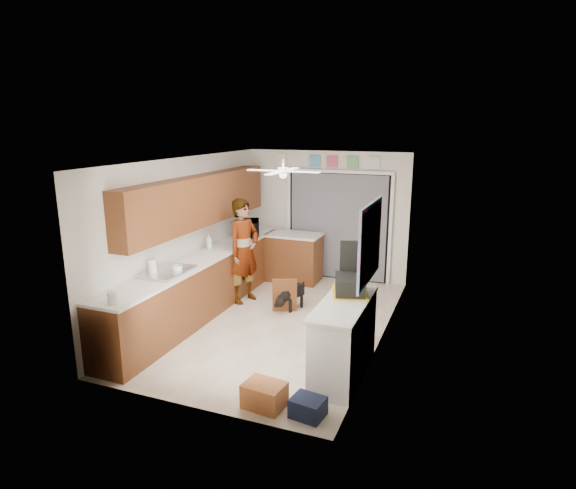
% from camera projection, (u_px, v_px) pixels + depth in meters
% --- Properties ---
extents(floor, '(5.00, 5.00, 0.00)m').
position_uv_depth(floor, '(279.00, 322.00, 7.51)').
color(floor, beige).
rests_on(floor, ground).
extents(ceiling, '(5.00, 5.00, 0.00)m').
position_uv_depth(ceiling, '(278.00, 160.00, 6.90)').
color(ceiling, white).
rests_on(ceiling, ground).
extents(wall_back, '(3.20, 0.00, 3.20)m').
position_uv_depth(wall_back, '(327.00, 215.00, 9.46)').
color(wall_back, silver).
rests_on(wall_back, ground).
extents(wall_front, '(3.20, 0.00, 3.20)m').
position_uv_depth(wall_front, '(186.00, 299.00, 4.95)').
color(wall_front, silver).
rests_on(wall_front, ground).
extents(wall_left, '(0.00, 5.00, 5.00)m').
position_uv_depth(wall_left, '(187.00, 235.00, 7.77)').
color(wall_left, silver).
rests_on(wall_left, ground).
extents(wall_right, '(0.00, 5.00, 5.00)m').
position_uv_depth(wall_right, '(385.00, 254.00, 6.64)').
color(wall_right, silver).
rests_on(wall_right, ground).
extents(left_base_cabinets, '(0.60, 4.80, 0.90)m').
position_uv_depth(left_base_cabinets, '(205.00, 284.00, 7.86)').
color(left_base_cabinets, brown).
rests_on(left_base_cabinets, floor).
extents(left_countertop, '(0.62, 4.80, 0.04)m').
position_uv_depth(left_countertop, '(204.00, 257.00, 7.74)').
color(left_countertop, white).
rests_on(left_countertop, left_base_cabinets).
extents(upper_cabinets, '(0.32, 4.00, 0.80)m').
position_uv_depth(upper_cabinets, '(200.00, 200.00, 7.76)').
color(upper_cabinets, brown).
rests_on(upper_cabinets, wall_left).
extents(sink_basin, '(0.50, 0.76, 0.06)m').
position_uv_depth(sink_basin, '(168.00, 272.00, 6.83)').
color(sink_basin, silver).
rests_on(sink_basin, left_countertop).
extents(faucet, '(0.03, 0.03, 0.22)m').
position_uv_depth(faucet, '(156.00, 264.00, 6.87)').
color(faucet, silver).
rests_on(faucet, left_countertop).
extents(peninsula_base, '(1.00, 0.60, 0.90)m').
position_uv_depth(peninsula_base, '(294.00, 258.00, 9.38)').
color(peninsula_base, brown).
rests_on(peninsula_base, floor).
extents(peninsula_top, '(1.04, 0.64, 0.04)m').
position_uv_depth(peninsula_top, '(294.00, 235.00, 9.27)').
color(peninsula_top, white).
rests_on(peninsula_top, peninsula_base).
extents(back_opening_recess, '(2.00, 0.06, 2.10)m').
position_uv_depth(back_opening_recess, '(338.00, 226.00, 9.40)').
color(back_opening_recess, black).
rests_on(back_opening_recess, wall_back).
extents(curtain_panel, '(1.90, 0.03, 2.05)m').
position_uv_depth(curtain_panel, '(338.00, 227.00, 9.36)').
color(curtain_panel, slate).
rests_on(curtain_panel, wall_back).
extents(door_trim_left, '(0.06, 0.04, 2.10)m').
position_uv_depth(door_trim_left, '(289.00, 223.00, 9.73)').
color(door_trim_left, white).
rests_on(door_trim_left, wall_back).
extents(door_trim_right, '(0.06, 0.04, 2.10)m').
position_uv_depth(door_trim_right, '(390.00, 231.00, 9.01)').
color(door_trim_right, white).
rests_on(door_trim_right, wall_back).
extents(door_trim_head, '(2.10, 0.04, 0.06)m').
position_uv_depth(door_trim_head, '(339.00, 172.00, 9.11)').
color(door_trim_head, white).
rests_on(door_trim_head, wall_back).
extents(header_frame_1, '(0.22, 0.02, 0.22)m').
position_uv_depth(header_frame_1, '(315.00, 161.00, 9.27)').
color(header_frame_1, '#4E9CD1').
rests_on(header_frame_1, wall_back).
extents(header_frame_2, '(0.22, 0.02, 0.22)m').
position_uv_depth(header_frame_2, '(332.00, 162.00, 9.15)').
color(header_frame_2, '#C74A64').
rests_on(header_frame_2, wall_back).
extents(header_frame_3, '(0.22, 0.02, 0.22)m').
position_uv_depth(header_frame_3, '(353.00, 162.00, 9.00)').
color(header_frame_3, '#60A65E').
rests_on(header_frame_3, wall_back).
extents(header_frame_4, '(0.22, 0.02, 0.22)m').
position_uv_depth(header_frame_4, '(374.00, 163.00, 8.86)').
color(header_frame_4, silver).
rests_on(header_frame_4, wall_back).
extents(route66_sign, '(0.22, 0.02, 0.26)m').
position_uv_depth(route66_sign, '(281.00, 160.00, 9.51)').
color(route66_sign, silver).
rests_on(route66_sign, wall_back).
extents(right_counter_base, '(0.50, 1.40, 0.90)m').
position_uv_depth(right_counter_base, '(344.00, 340.00, 5.84)').
color(right_counter_base, white).
rests_on(right_counter_base, floor).
extents(right_counter_top, '(0.54, 1.44, 0.04)m').
position_uv_depth(right_counter_top, '(344.00, 304.00, 5.73)').
color(right_counter_top, white).
rests_on(right_counter_top, right_counter_base).
extents(abstract_painting, '(0.03, 1.15, 0.95)m').
position_uv_depth(abstract_painting, '(370.00, 242.00, 5.65)').
color(abstract_painting, '#DC5184').
rests_on(abstract_painting, wall_right).
extents(ceiling_fan, '(1.14, 1.14, 0.24)m').
position_uv_depth(ceiling_fan, '(283.00, 171.00, 7.12)').
color(ceiling_fan, white).
rests_on(ceiling_fan, ceiling).
extents(microwave, '(0.55, 0.64, 0.30)m').
position_uv_depth(microwave, '(249.00, 228.00, 9.05)').
color(microwave, black).
rests_on(microwave, left_countertop).
extents(soap_bottle, '(0.11, 0.11, 0.26)m').
position_uv_depth(soap_bottle, '(209.00, 241.00, 8.14)').
color(soap_bottle, silver).
rests_on(soap_bottle, left_countertop).
extents(cup, '(0.17, 0.17, 0.11)m').
position_uv_depth(cup, '(177.00, 269.00, 6.84)').
color(cup, white).
rests_on(cup, left_countertop).
extents(jar_a, '(0.13, 0.13, 0.14)m').
position_uv_depth(jar_a, '(112.00, 298.00, 5.65)').
color(jar_a, silver).
rests_on(jar_a, left_countertop).
extents(jar_b, '(0.09, 0.09, 0.13)m').
position_uv_depth(jar_b, '(111.00, 297.00, 5.72)').
color(jar_b, silver).
rests_on(jar_b, left_countertop).
extents(paper_towel_roll, '(0.12, 0.12, 0.23)m').
position_uv_depth(paper_towel_roll, '(153.00, 268.00, 6.70)').
color(paper_towel_roll, white).
rests_on(paper_towel_roll, left_countertop).
extents(suitcase, '(0.49, 0.57, 0.21)m').
position_uv_depth(suitcase, '(350.00, 285.00, 6.03)').
color(suitcase, black).
rests_on(suitcase, right_counter_top).
extents(suitcase_rim, '(0.59, 0.68, 0.02)m').
position_uv_depth(suitcase_rim, '(350.00, 293.00, 6.05)').
color(suitcase_rim, yellow).
rests_on(suitcase_rim, suitcase).
extents(suitcase_lid, '(0.41, 0.15, 0.50)m').
position_uv_depth(suitcase_lid, '(356.00, 260.00, 6.23)').
color(suitcase_lid, black).
rests_on(suitcase_lid, suitcase).
extents(cardboard_box, '(0.47, 0.37, 0.27)m').
position_uv_depth(cardboard_box, '(264.00, 395.00, 5.23)').
color(cardboard_box, '#C2693D').
rests_on(cardboard_box, floor).
extents(navy_crate, '(0.38, 0.33, 0.21)m').
position_uv_depth(navy_crate, '(308.00, 407.00, 5.06)').
color(navy_crate, '#151C35').
rests_on(navy_crate, floor).
extents(cabinet_door_panel, '(0.43, 0.29, 0.59)m').
position_uv_depth(cabinet_door_panel, '(285.00, 295.00, 7.80)').
color(cabinet_door_panel, brown).
rests_on(cabinet_door_panel, floor).
extents(man, '(0.61, 0.75, 1.79)m').
position_uv_depth(man, '(244.00, 251.00, 8.19)').
color(man, white).
rests_on(man, floor).
extents(dog, '(0.43, 0.62, 0.45)m').
position_uv_depth(dog, '(293.00, 296.00, 7.98)').
color(dog, black).
rests_on(dog, floor).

